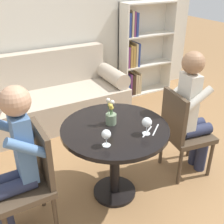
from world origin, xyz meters
TOP-DOWN VIEW (x-y plane):
  - ground_plane at (0.00, 0.00)m, footprint 16.00×16.00m
  - back_wall at (0.00, 2.07)m, footprint 5.20×0.05m
  - round_table at (0.00, 0.00)m, footprint 0.92×0.92m
  - couch at (0.00, 1.65)m, footprint 1.90×0.80m
  - bookshelf_right at (1.53, 1.92)m, footprint 0.89×0.28m
  - chair_left at (-0.74, -0.01)m, footprint 0.43×0.43m
  - chair_right at (0.74, -0.03)m, footprint 0.48×0.48m
  - person_left at (-0.83, -0.01)m, footprint 0.42×0.34m
  - person_right at (0.83, -0.05)m, footprint 0.45×0.38m
  - wine_glass_left at (-0.19, -0.20)m, footprint 0.07×0.07m
  - wine_glass_right at (0.17, -0.21)m, footprint 0.08×0.08m
  - flower_vase at (-0.00, 0.07)m, footprint 0.09×0.09m
  - knife_left_setting at (0.27, -0.20)m, footprint 0.15×0.13m
  - fork_left_setting at (0.19, -0.19)m, footprint 0.16×0.11m

SIDE VIEW (x-z plane):
  - ground_plane at x=0.00m, z-range 0.00..0.00m
  - couch at x=0.00m, z-range -0.15..0.77m
  - chair_left at x=-0.74m, z-range 0.04..0.94m
  - chair_right at x=0.74m, z-range 0.04..0.94m
  - round_table at x=0.00m, z-range 0.21..0.94m
  - person_left at x=-0.83m, z-range 0.05..1.30m
  - bookshelf_right at x=1.53m, z-range -0.05..1.40m
  - person_right at x=0.83m, z-range 0.04..1.32m
  - knife_left_setting at x=0.27m, z-range 0.72..0.73m
  - fork_left_setting at x=0.19m, z-range 0.72..0.73m
  - flower_vase at x=0.00m, z-range 0.69..0.92m
  - wine_glass_left at x=-0.19m, z-range 0.75..0.89m
  - wine_glass_right at x=0.17m, z-range 0.75..0.90m
  - back_wall at x=0.00m, z-range 0.00..2.70m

